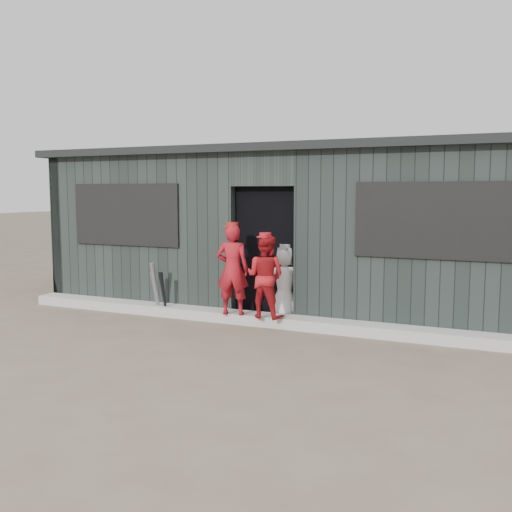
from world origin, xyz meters
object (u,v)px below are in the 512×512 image
at_px(player_red_left, 233,269).
at_px(player_grey_back, 285,284).
at_px(bat_right, 163,294).
at_px(player_red_right, 265,276).
at_px(bat_left, 155,293).
at_px(bat_mid, 156,289).
at_px(dugout, 296,229).

distance_m(player_red_left, player_grey_back, 0.84).
height_order(bat_right, player_red_right, player_red_right).
bearing_deg(player_red_left, player_grey_back, -153.23).
bearing_deg(player_grey_back, player_red_right, 73.54).
distance_m(bat_left, bat_mid, 0.08).
bearing_deg(bat_right, dugout, 49.66).
distance_m(player_red_right, dugout, 1.95).
distance_m(bat_mid, player_red_right, 1.89).
height_order(bat_mid, player_red_right, player_red_right).
xyz_separation_m(player_grey_back, dugout, (-0.31, 1.34, 0.72)).
height_order(player_red_right, dugout, dugout).
height_order(bat_left, dugout, dugout).
bearing_deg(dugout, player_red_right, -83.60).
xyz_separation_m(bat_mid, player_red_left, (1.35, -0.06, 0.38)).
xyz_separation_m(bat_right, player_red_right, (1.73, -0.06, 0.39)).
distance_m(player_grey_back, dugout, 1.55).
relative_size(player_red_right, player_grey_back, 1.05).
height_order(bat_mid, player_red_left, player_red_left).
xyz_separation_m(player_red_right, dugout, (-0.21, 1.86, 0.55)).
height_order(player_red_right, player_grey_back, player_red_right).
bearing_deg(bat_left, player_red_right, -2.81).
relative_size(bat_mid, player_grey_back, 0.77).
relative_size(player_red_left, player_red_right, 1.11).
xyz_separation_m(bat_left, bat_mid, (0.03, -0.03, 0.07)).
bearing_deg(player_grey_back, player_red_left, 34.57).
xyz_separation_m(bat_left, dugout, (1.69, 1.76, 0.94)).
xyz_separation_m(bat_left, player_red_left, (1.38, -0.09, 0.45)).
bearing_deg(bat_mid, player_red_right, -2.02).
bearing_deg(dugout, player_grey_back, -76.86).
bearing_deg(bat_right, bat_mid, 179.14).
xyz_separation_m(bat_right, player_grey_back, (1.83, 0.46, 0.21)).
bearing_deg(player_grey_back, bat_mid, 7.82).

